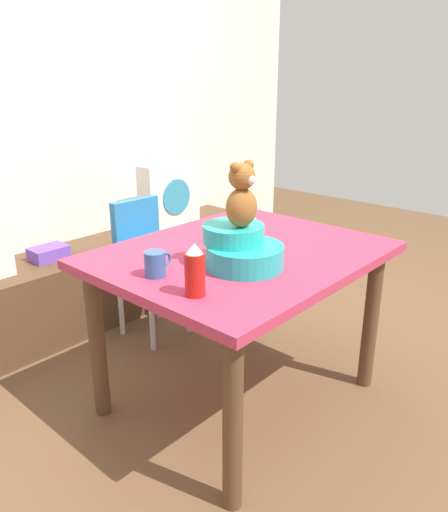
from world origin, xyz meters
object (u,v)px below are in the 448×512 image
object	(u,v)px
dining_table	(241,273)
ketchup_bottle	(195,271)
infant_seat_teal	(241,249)
teddy_bear	(242,196)
pillow_floral_right	(169,195)
coffee_mug	(156,264)
dinner_plate_near	(234,239)
book_stack	(49,253)
highchair	(150,250)

from	to	relation	value
dining_table	ketchup_bottle	world-z (taller)	ketchup_bottle
dining_table	infant_seat_teal	distance (m)	0.26
dining_table	teddy_bear	distance (m)	0.43
pillow_floral_right	coffee_mug	bearing A→B (deg)	-133.70
teddy_bear	ketchup_bottle	world-z (taller)	teddy_bear
dining_table	infant_seat_teal	bearing A→B (deg)	-140.65
pillow_floral_right	coffee_mug	size ratio (longest dim) A/B	3.67
infant_seat_teal	dinner_plate_near	distance (m)	0.33
coffee_mug	dinner_plate_near	world-z (taller)	coffee_mug
dining_table	coffee_mug	size ratio (longest dim) A/B	9.82
coffee_mug	dinner_plate_near	distance (m)	0.52
teddy_bear	ketchup_bottle	xyz separation A→B (m)	(-0.31, -0.06, -0.19)
coffee_mug	pillow_floral_right	bearing A→B (deg)	46.30
book_stack	infant_seat_teal	distance (m)	1.39
pillow_floral_right	book_stack	xyz separation A→B (m)	(-0.91, 0.02, -0.18)
dining_table	dinner_plate_near	distance (m)	0.18
dinner_plate_near	pillow_floral_right	bearing A→B (deg)	61.58
pillow_floral_right	ketchup_bottle	world-z (taller)	ketchup_bottle
dining_table	dinner_plate_near	xyz separation A→B (m)	(0.08, 0.11, 0.11)
teddy_bear	pillow_floral_right	bearing A→B (deg)	58.33
infant_seat_teal	teddy_bear	world-z (taller)	teddy_bear
pillow_floral_right	ketchup_bottle	size ratio (longest dim) A/B	2.38
teddy_bear	dinner_plate_near	bearing A→B (deg)	45.51
pillow_floral_right	teddy_bear	world-z (taller)	teddy_bear
book_stack	highchair	world-z (taller)	highchair
book_stack	coffee_mug	distance (m)	1.23
infant_seat_teal	teddy_bear	bearing A→B (deg)	-90.00
teddy_bear	dinner_plate_near	size ratio (longest dim) A/B	1.25
infant_seat_teal	book_stack	bearing A→B (deg)	93.79
highchair	coffee_mug	distance (m)	0.98
highchair	coffee_mug	bearing A→B (deg)	-128.05
teddy_bear	dining_table	bearing A→B (deg)	39.48
book_stack	dining_table	world-z (taller)	dining_table
highchair	dining_table	bearing A→B (deg)	-100.63
book_stack	pillow_floral_right	bearing A→B (deg)	-1.32
teddy_bear	coffee_mug	world-z (taller)	teddy_bear
book_stack	highchair	size ratio (longest dim) A/B	0.25
highchair	dinner_plate_near	bearing A→B (deg)	-95.77
pillow_floral_right	teddy_bear	bearing A→B (deg)	-121.67
coffee_mug	infant_seat_teal	bearing A→B (deg)	-30.41
infant_seat_teal	dining_table	bearing A→B (deg)	39.35
book_stack	dinner_plate_near	bearing A→B (deg)	-74.37
book_stack	coffee_mug	bearing A→B (deg)	-99.56
pillow_floral_right	highchair	size ratio (longest dim) A/B	0.56
highchair	teddy_bear	world-z (taller)	teddy_bear
infant_seat_teal	pillow_floral_right	bearing A→B (deg)	58.32
book_stack	teddy_bear	bearing A→B (deg)	-86.22
book_stack	coffee_mug	size ratio (longest dim) A/B	1.67
book_stack	ketchup_bottle	distance (m)	1.47
pillow_floral_right	ketchup_bottle	xyz separation A→B (m)	(-1.13, -1.39, 0.15)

